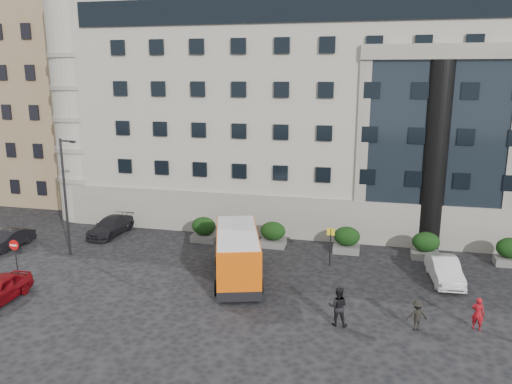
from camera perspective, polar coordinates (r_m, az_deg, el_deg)
ground at (r=29.26m, az=-3.47°, el=-11.04°), size 120.00×120.00×0.00m
civic_building at (r=47.63m, az=11.20°, el=9.39°), size 44.00×24.00×18.00m
entrance_column at (r=36.48m, az=19.75°, el=3.77°), size 1.80×1.80×13.00m
apartment_near at (r=55.54m, az=-22.07°, el=10.25°), size 14.00×14.00×20.00m
apartment_far at (r=72.41m, az=-15.84°, el=12.00°), size 13.00×13.00×22.00m
hedge_a at (r=37.04m, az=-5.98°, el=-4.24°), size 1.80×1.26×1.84m
hedge_b at (r=35.73m, az=1.95°, el=-4.84°), size 1.80×1.26×1.84m
hedge_c at (r=35.14m, az=10.33°, el=-5.37°), size 1.80×1.26×1.84m
hedge_d at (r=35.32m, az=18.82°, el=-5.79°), size 1.80×1.26×1.84m
hedge_e at (r=36.26m, az=27.06°, el=-6.07°), size 1.80×1.26×1.84m
street_lamp at (r=35.50m, az=-20.92°, el=-0.09°), size 1.16×0.18×8.00m
bus_stop_sign at (r=32.29m, az=8.51°, el=-5.49°), size 0.50×0.08×2.52m
no_entry_sign at (r=33.74m, az=-25.85°, el=-6.03°), size 0.64×0.16×2.32m
minibus at (r=30.06m, az=-2.17°, el=-6.97°), size 4.46×7.54×2.98m
red_truck at (r=51.55m, az=-16.13°, el=0.73°), size 2.39×4.77×2.52m
parked_car_b at (r=39.57m, az=-26.46°, el=-4.89°), size 1.79×4.04×1.29m
parked_car_c at (r=40.01m, az=-16.27°, el=-3.76°), size 2.19×4.78×1.36m
parked_car_d at (r=47.14m, az=-11.35°, el=-0.82°), size 2.54×5.45×1.51m
white_taxi at (r=32.01m, az=20.74°, el=-8.34°), size 1.95×4.49×1.44m
pedestrian_a at (r=26.94m, az=24.02°, el=-12.57°), size 0.70×0.59×1.65m
pedestrian_b at (r=25.34m, az=9.37°, el=-12.77°), size 0.96×0.75×1.98m
pedestrian_c at (r=25.88m, az=17.94°, el=-13.24°), size 1.09×0.77×1.54m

